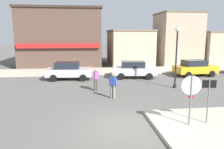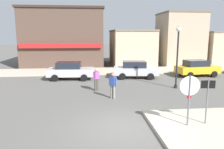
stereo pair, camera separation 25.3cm
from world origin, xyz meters
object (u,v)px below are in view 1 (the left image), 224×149
at_px(lamp_post, 177,48).
at_px(parked_car_nearest, 69,71).
at_px(pedestrian_crossing_near, 113,85).
at_px(parked_car_third, 195,68).
at_px(pedestrian_crossing_far, 96,79).
at_px(stop_sign, 191,94).
at_px(one_way_sign, 208,97).
at_px(parked_car_second, 134,69).

bearing_deg(lamp_post, parked_car_nearest, 153.50).
bearing_deg(parked_car_nearest, pedestrian_crossing_near, -63.25).
bearing_deg(lamp_post, parked_car_third, 48.78).
distance_m(parked_car_nearest, pedestrian_crossing_far, 4.73).
bearing_deg(pedestrian_crossing_far, lamp_post, 1.63).
distance_m(lamp_post, parked_car_third, 6.13).
height_order(stop_sign, pedestrian_crossing_far, stop_sign).
height_order(one_way_sign, parked_car_second, one_way_sign).
height_order(lamp_post, parked_car_third, lamp_post).
bearing_deg(parked_car_third, lamp_post, -131.22).
bearing_deg(parked_car_nearest, lamp_post, -26.50).
distance_m(parked_car_third, pedestrian_crossing_far, 10.68).
distance_m(lamp_post, parked_car_second, 5.12).
height_order(lamp_post, parked_car_nearest, lamp_post).
bearing_deg(one_way_sign, pedestrian_crossing_far, 124.16).
bearing_deg(one_way_sign, parked_car_third, 65.02).
xyz_separation_m(one_way_sign, parked_car_nearest, (-6.69, 10.85, -0.52)).
bearing_deg(parked_car_third, pedestrian_crossing_near, -143.28).
bearing_deg(pedestrian_crossing_near, lamp_post, 23.93).
xyz_separation_m(parked_car_second, parked_car_third, (6.01, 0.23, 0.00)).
relative_size(stop_sign, pedestrian_crossing_far, 1.43).
bearing_deg(pedestrian_crossing_far, pedestrian_crossing_near, -64.73).
xyz_separation_m(stop_sign, lamp_post, (2.26, 6.92, 1.44)).
bearing_deg(stop_sign, pedestrian_crossing_far, 118.40).
bearing_deg(pedestrian_crossing_far, parked_car_nearest, 117.45).
height_order(parked_car_third, pedestrian_crossing_near, pedestrian_crossing_near).
height_order(parked_car_nearest, parked_car_third, same).
bearing_deg(one_way_sign, lamp_post, 78.38).
relative_size(parked_car_second, pedestrian_crossing_far, 2.59).
height_order(pedestrian_crossing_near, pedestrian_crossing_far, same).
bearing_deg(parked_car_second, stop_sign, -90.17).
bearing_deg(lamp_post, stop_sign, -108.06).
height_order(lamp_post, pedestrian_crossing_far, lamp_post).
bearing_deg(stop_sign, one_way_sign, 7.30).
bearing_deg(lamp_post, parked_car_second, 118.56).
bearing_deg(parked_car_third, parked_car_second, -177.77).
distance_m(stop_sign, one_way_sign, 0.88).
distance_m(stop_sign, lamp_post, 7.42).
distance_m(lamp_post, parked_car_nearest, 9.29).
bearing_deg(one_way_sign, parked_car_second, 94.32).
relative_size(stop_sign, pedestrian_crossing_near, 1.43).
height_order(one_way_sign, parked_car_third, one_way_sign).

